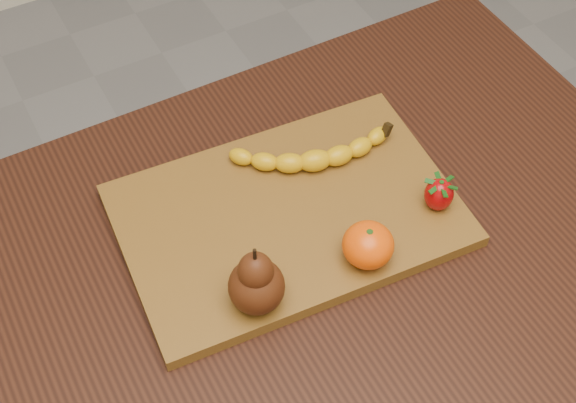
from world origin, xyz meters
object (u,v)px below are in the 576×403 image
pear (256,278)px  mandarin (368,245)px  table (320,279)px  cutting_board (288,215)px

pear → mandarin: pear is taller
table → mandarin: 0.16m
mandarin → table: bearing=112.7°
pear → cutting_board: bearing=46.6°
cutting_board → pear: (-0.10, -0.11, 0.06)m
cutting_board → pear: bearing=-129.1°
pear → mandarin: size_ratio=1.63×
pear → table: bearing=24.1°
mandarin → cutting_board: bearing=114.2°
mandarin → pear: bearing=176.8°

